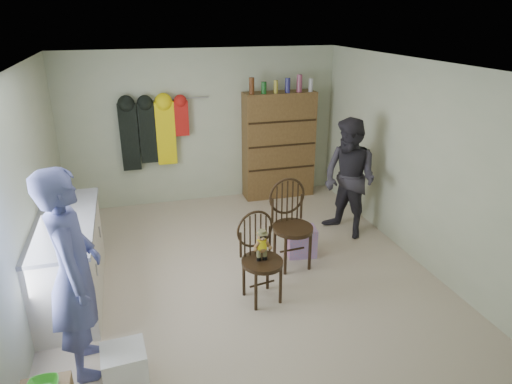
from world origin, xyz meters
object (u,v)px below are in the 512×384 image
object	(u,v)px
counter	(70,259)
dresser	(279,145)
chair_front	(260,252)
chair_far	(291,220)

from	to	relation	value
counter	dresser	bearing A→B (deg)	35.69
counter	chair_front	size ratio (longest dim) A/B	1.83
chair_front	chair_far	bearing A→B (deg)	36.86
counter	chair_far	distance (m)	2.60
chair_front	dresser	bearing A→B (deg)	57.79
counter	chair_far	world-z (taller)	chair_far
counter	chair_far	size ratio (longest dim) A/B	1.67
chair_far	dresser	distance (m)	2.39
chair_front	chair_far	size ratio (longest dim) A/B	0.91
dresser	chair_far	bearing A→B (deg)	-104.81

